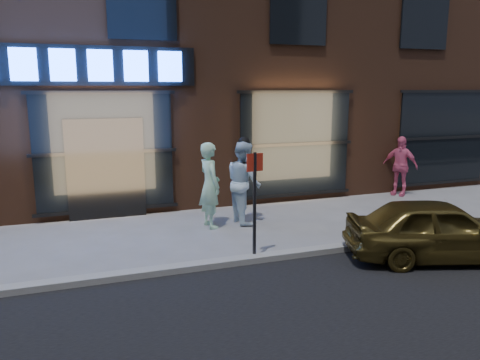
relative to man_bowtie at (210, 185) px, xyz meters
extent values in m
plane|color=slate|center=(-2.13, -2.38, -0.96)|extent=(90.00, 90.00, 0.00)
cube|color=gray|center=(-2.13, -2.38, -0.90)|extent=(60.00, 0.25, 0.12)
cube|color=#54301E|center=(-2.13, 5.62, 4.04)|extent=(30.00, 8.00, 10.00)
cube|color=black|center=(-2.53, 1.57, 2.64)|extent=(5.20, 0.06, 0.90)
cube|color=black|center=(-2.13, 1.54, 0.24)|extent=(1.80, 0.10, 2.40)
cube|color=#FFBF72|center=(-2.13, 1.60, 0.64)|extent=(3.00, 0.04, 2.60)
cube|color=black|center=(-2.13, 1.56, 0.64)|extent=(3.20, 0.06, 2.80)
cube|color=#FFBF72|center=(2.87, 1.60, 0.64)|extent=(3.00, 0.04, 2.60)
cube|color=black|center=(2.87, 1.56, 0.64)|extent=(3.20, 0.06, 2.80)
cube|color=#FFBF72|center=(7.87, 1.60, 0.64)|extent=(3.00, 0.04, 2.60)
cube|color=black|center=(7.87, 1.56, 0.64)|extent=(3.20, 0.06, 2.80)
cube|color=black|center=(-1.13, 1.56, 4.04)|extent=(1.60, 0.06, 1.60)
cube|color=black|center=(2.87, 1.56, 4.04)|extent=(1.60, 0.06, 1.60)
cube|color=black|center=(6.87, 1.56, 4.04)|extent=(1.60, 0.06, 1.60)
cube|color=#2659FF|center=(-3.73, 1.50, 2.64)|extent=(0.55, 0.12, 0.70)
cube|color=#2659FF|center=(-2.93, 1.50, 2.64)|extent=(0.55, 0.12, 0.70)
cube|color=#2659FF|center=(-2.13, 1.50, 2.64)|extent=(0.55, 0.12, 0.70)
cube|color=#2659FF|center=(-1.33, 1.50, 2.64)|extent=(0.55, 0.12, 0.70)
cube|color=#2659FF|center=(-0.53, 1.50, 2.64)|extent=(0.55, 0.12, 0.70)
imported|color=#C2FFD6|center=(0.00, 0.00, 0.00)|extent=(0.56, 0.76, 1.93)
imported|color=white|center=(0.85, 0.11, 0.00)|extent=(0.79, 0.98, 1.92)
imported|color=#E65E8A|center=(6.10, 1.25, -0.10)|extent=(0.91, 1.08, 1.73)
imported|color=brown|center=(3.38, -3.38, -0.39)|extent=(3.60, 2.31, 1.14)
cylinder|color=#262628|center=(0.19, -2.28, 0.03)|extent=(0.06, 0.06, 1.99)
cube|color=red|center=(0.19, -2.28, 0.85)|extent=(0.32, 0.07, 0.32)
camera|label=1|loc=(-2.76, -9.87, 2.15)|focal=35.00mm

